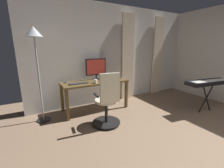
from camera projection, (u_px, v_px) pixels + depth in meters
back_room_partition at (117, 55)px, 4.27m from camera, size 4.90×0.10×2.60m
curtain_left_panel at (157, 57)px, 4.90m from camera, size 0.36×0.06×2.42m
curtain_right_panel at (128, 58)px, 4.34m from camera, size 0.39×0.06×2.42m
desk at (95, 85)px, 3.63m from camera, size 1.56×0.61×0.72m
office_chair at (107, 102)px, 2.88m from camera, size 0.56×0.56×1.08m
computer_monitor at (96, 68)px, 3.75m from camera, size 0.53×0.18×0.52m
computer_keyboard at (79, 83)px, 3.34m from camera, size 0.42×0.13×0.02m
laptop at (113, 77)px, 3.80m from camera, size 0.42×0.43×0.16m
computer_mouse at (108, 81)px, 3.57m from camera, size 0.06×0.10×0.04m
cell_phone_face_up at (65, 82)px, 3.45m from camera, size 0.12×0.16×0.01m
mug_tea at (95, 81)px, 3.36m from camera, size 0.12×0.08×0.09m
piano_keyboard at (209, 83)px, 3.47m from camera, size 1.20×0.49×0.79m
floor_lamp at (35, 44)px, 2.82m from camera, size 0.32×0.32×1.90m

